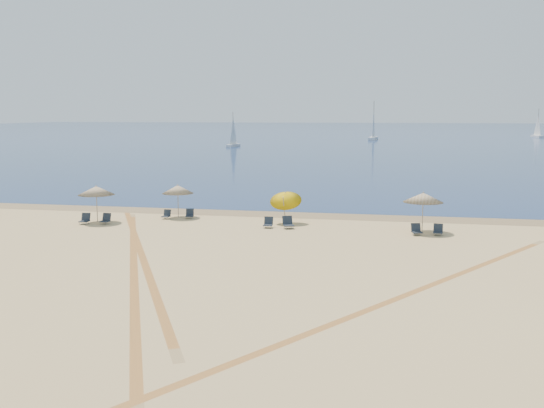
{
  "coord_description": "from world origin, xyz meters",
  "views": [
    {
      "loc": [
        7.1,
        -16.58,
        6.9
      ],
      "look_at": [
        0.0,
        20.0,
        1.3
      ],
      "focal_mm": 40.05,
      "sensor_mm": 36.0,
      "label": 1
    }
  ],
  "objects_px": {
    "chair_6": "(268,223)",
    "chair_8": "(416,230)",
    "sailboat_0": "(538,129)",
    "chair_3": "(106,219)",
    "chair_5": "(190,214)",
    "umbrella_2": "(178,189)",
    "sailboat_2": "(373,128)",
    "chair_4": "(167,215)",
    "umbrella_3": "(285,197)",
    "chair_9": "(438,230)",
    "umbrella_4": "(423,198)",
    "sailboat_1": "(233,136)",
    "chair_2": "(85,219)",
    "umbrella_1": "(96,191)",
    "chair_7": "(288,223)"
  },
  "relations": [
    {
      "from": "umbrella_3",
      "to": "chair_7",
      "type": "xyz_separation_m",
      "value": [
        0.42,
        -1.52,
        -1.36
      ]
    },
    {
      "from": "chair_2",
      "to": "sailboat_2",
      "type": "relative_size",
      "value": 0.07
    },
    {
      "from": "chair_5",
      "to": "umbrella_4",
      "type": "bearing_deg",
      "value": -20.6
    },
    {
      "from": "chair_5",
      "to": "sailboat_1",
      "type": "xyz_separation_m",
      "value": [
        -19.04,
        84.54,
        1.89
      ]
    },
    {
      "from": "chair_8",
      "to": "umbrella_3",
      "type": "bearing_deg",
      "value": 150.33
    },
    {
      "from": "umbrella_4",
      "to": "chair_6",
      "type": "relative_size",
      "value": 3.66
    },
    {
      "from": "chair_9",
      "to": "umbrella_1",
      "type": "bearing_deg",
      "value": -174.45
    },
    {
      "from": "umbrella_4",
      "to": "chair_3",
      "type": "xyz_separation_m",
      "value": [
        -19.41,
        -1.06,
        -1.75
      ]
    },
    {
      "from": "chair_5",
      "to": "chair_6",
      "type": "distance_m",
      "value": 6.19
    },
    {
      "from": "umbrella_2",
      "to": "sailboat_0",
      "type": "relative_size",
      "value": 0.27
    },
    {
      "from": "chair_2",
      "to": "chair_6",
      "type": "height_order",
      "value": "chair_2"
    },
    {
      "from": "umbrella_3",
      "to": "chair_5",
      "type": "xyz_separation_m",
      "value": [
        -6.55,
        0.71,
        -1.41
      ]
    },
    {
      "from": "chair_6",
      "to": "chair_8",
      "type": "bearing_deg",
      "value": -6.13
    },
    {
      "from": "umbrella_1",
      "to": "chair_3",
      "type": "relative_size",
      "value": 3.48
    },
    {
      "from": "sailboat_1",
      "to": "chair_9",
      "type": "bearing_deg",
      "value": -59.46
    },
    {
      "from": "chair_8",
      "to": "sailboat_2",
      "type": "distance_m",
      "value": 126.22
    },
    {
      "from": "chair_4",
      "to": "sailboat_2",
      "type": "bearing_deg",
      "value": 89.82
    },
    {
      "from": "umbrella_4",
      "to": "sailboat_0",
      "type": "bearing_deg",
      "value": 75.29
    },
    {
      "from": "chair_7",
      "to": "sailboat_0",
      "type": "relative_size",
      "value": 0.11
    },
    {
      "from": "chair_6",
      "to": "sailboat_0",
      "type": "bearing_deg",
      "value": 69.78
    },
    {
      "from": "chair_2",
      "to": "chair_6",
      "type": "bearing_deg",
      "value": 1.42
    },
    {
      "from": "umbrella_4",
      "to": "chair_5",
      "type": "xyz_separation_m",
      "value": [
        -14.88,
        1.92,
        -1.77
      ]
    },
    {
      "from": "sailboat_0",
      "to": "chair_3",
      "type": "bearing_deg",
      "value": -123.59
    },
    {
      "from": "chair_8",
      "to": "chair_9",
      "type": "xyz_separation_m",
      "value": [
        1.21,
        0.21,
        -0.01
      ]
    },
    {
      "from": "umbrella_3",
      "to": "chair_9",
      "type": "relative_size",
      "value": 3.61
    },
    {
      "from": "chair_3",
      "to": "umbrella_1",
      "type": "bearing_deg",
      "value": 156.22
    },
    {
      "from": "chair_4",
      "to": "chair_5",
      "type": "distance_m",
      "value": 1.52
    },
    {
      "from": "umbrella_4",
      "to": "chair_3",
      "type": "distance_m",
      "value": 19.52
    },
    {
      "from": "chair_7",
      "to": "chair_8",
      "type": "bearing_deg",
      "value": -29.13
    },
    {
      "from": "chair_3",
      "to": "chair_4",
      "type": "bearing_deg",
      "value": 43.57
    },
    {
      "from": "umbrella_3",
      "to": "sailboat_2",
      "type": "bearing_deg",
      "value": 89.07
    },
    {
      "from": "umbrella_2",
      "to": "umbrella_3",
      "type": "bearing_deg",
      "value": -7.18
    },
    {
      "from": "sailboat_0",
      "to": "sailboat_1",
      "type": "xyz_separation_m",
      "value": [
        -73.41,
        -63.93,
        -0.31
      ]
    },
    {
      "from": "umbrella_2",
      "to": "chair_7",
      "type": "distance_m",
      "value": 8.37
    },
    {
      "from": "chair_3",
      "to": "chair_6",
      "type": "height_order",
      "value": "chair_3"
    },
    {
      "from": "chair_3",
      "to": "sailboat_1",
      "type": "height_order",
      "value": "sailboat_1"
    },
    {
      "from": "chair_6",
      "to": "sailboat_2",
      "type": "height_order",
      "value": "sailboat_2"
    },
    {
      "from": "umbrella_3",
      "to": "chair_6",
      "type": "height_order",
      "value": "umbrella_3"
    },
    {
      "from": "chair_7",
      "to": "umbrella_1",
      "type": "bearing_deg",
      "value": 157.12
    },
    {
      "from": "chair_6",
      "to": "sailboat_0",
      "type": "height_order",
      "value": "sailboat_0"
    },
    {
      "from": "chair_2",
      "to": "chair_9",
      "type": "distance_m",
      "value": 21.55
    },
    {
      "from": "umbrella_2",
      "to": "sailboat_2",
      "type": "relative_size",
      "value": 0.22
    },
    {
      "from": "umbrella_1",
      "to": "chair_9",
      "type": "xyz_separation_m",
      "value": [
        21.03,
        -0.06,
        -1.76
      ]
    },
    {
      "from": "umbrella_4",
      "to": "chair_9",
      "type": "distance_m",
      "value": 2.09
    },
    {
      "from": "chair_5",
      "to": "chair_6",
      "type": "height_order",
      "value": "chair_6"
    },
    {
      "from": "chair_3",
      "to": "chair_4",
      "type": "xyz_separation_m",
      "value": [
        3.07,
        2.54,
        -0.03
      ]
    },
    {
      "from": "umbrella_3",
      "to": "sailboat_1",
      "type": "height_order",
      "value": "sailboat_1"
    },
    {
      "from": "umbrella_2",
      "to": "chair_2",
      "type": "distance_m",
      "value": 6.22
    },
    {
      "from": "umbrella_3",
      "to": "chair_4",
      "type": "relative_size",
      "value": 3.96
    },
    {
      "from": "chair_9",
      "to": "sailboat_1",
      "type": "height_order",
      "value": "sailboat_1"
    }
  ]
}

